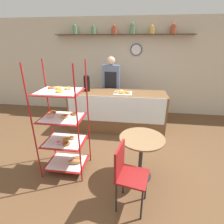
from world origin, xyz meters
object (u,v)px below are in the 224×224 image
(coffee_carafe, at_px, (87,83))
(donut_tray_counter, at_px, (123,92))
(person_worker, at_px, (111,87))
(cafe_chair, at_px, (126,170))
(pastry_rack, at_px, (64,129))
(cafe_table, at_px, (141,148))

(coffee_carafe, distance_m, donut_tray_counter, 0.89)
(person_worker, height_order, donut_tray_counter, person_worker)
(donut_tray_counter, bearing_deg, cafe_chair, -83.69)
(pastry_rack, bearing_deg, coffee_carafe, 92.16)
(cafe_chair, xyz_separation_m, coffee_carafe, (-1.10, 2.22, 0.58))
(coffee_carafe, height_order, donut_tray_counter, coffee_carafe)
(person_worker, xyz_separation_m, cafe_chair, (0.60, -2.75, -0.38))
(person_worker, xyz_separation_m, cafe_table, (0.79, -2.19, -0.40))
(cafe_chair, bearing_deg, cafe_table, -8.03)
(pastry_rack, distance_m, cafe_table, 1.26)
(person_worker, relative_size, donut_tray_counter, 4.13)
(cafe_table, relative_size, donut_tray_counter, 1.74)
(coffee_carafe, xyz_separation_m, donut_tray_counter, (0.87, -0.07, -0.17))
(cafe_table, relative_size, coffee_carafe, 1.86)
(person_worker, height_order, coffee_carafe, person_worker)
(cafe_chair, bearing_deg, donut_tray_counter, 17.48)
(cafe_table, relative_size, cafe_chair, 0.80)
(cafe_chair, bearing_deg, coffee_carafe, 37.62)
(pastry_rack, relative_size, coffee_carafe, 4.70)
(cafe_table, height_order, cafe_chair, cafe_chair)
(person_worker, relative_size, cafe_chair, 1.90)
(pastry_rack, bearing_deg, cafe_table, -0.54)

